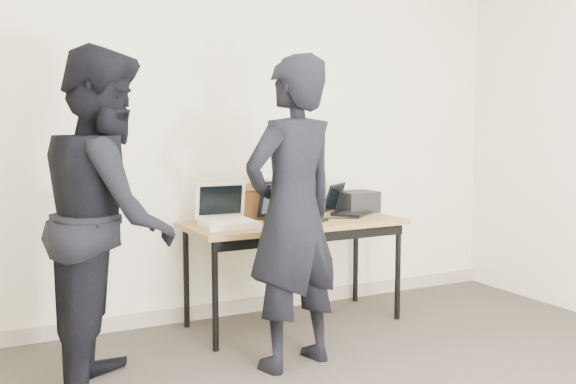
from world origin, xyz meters
TOP-DOWN VIEW (x-y plane):
  - room at (0.00, 0.00)m, footprint 4.60×4.60m
  - desk at (0.28, 1.84)m, footprint 1.51×0.68m
  - laptop_beige at (-0.23, 1.84)m, footprint 0.35×0.34m
  - laptop_center at (0.25, 1.87)m, footprint 0.44×0.43m
  - laptop_right at (0.76, 1.97)m, footprint 0.42×0.42m
  - leather_satchel at (0.09, 2.07)m, footprint 0.38×0.22m
  - tissue at (0.12, 2.08)m, footprint 0.14×0.11m
  - equipment_box at (0.90, 2.04)m, footprint 0.28×0.24m
  - power_brick at (0.05, 1.68)m, footprint 0.08×0.06m
  - cables at (0.32, 1.84)m, footprint 1.15×0.41m
  - person_typist at (-0.10, 1.16)m, footprint 0.73×0.57m
  - person_observer at (-1.06, 1.38)m, footprint 0.86×1.00m
  - baseboard at (0.00, 2.23)m, footprint 4.50×0.03m

SIDE VIEW (x-z plane):
  - baseboard at x=0.00m, z-range 0.00..0.10m
  - desk at x=0.28m, z-range 0.30..1.02m
  - cables at x=0.32m, z-range 0.72..0.73m
  - power_brick at x=0.05m, z-range 0.72..0.75m
  - laptop_right at x=0.76m, z-range 0.66..0.88m
  - laptop_beige at x=-0.23m, z-range 0.64..0.91m
  - laptop_center at x=0.25m, z-range 0.64..0.92m
  - equipment_box at x=0.90m, z-range 0.72..0.88m
  - leather_satchel at x=0.09m, z-range 0.72..0.97m
  - person_typist at x=-0.10m, z-range 0.00..1.76m
  - person_observer at x=-1.06m, z-range 0.00..1.78m
  - tissue at x=0.12m, z-range 0.97..1.04m
  - room at x=0.00m, z-range -0.05..2.75m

